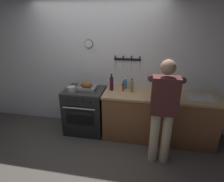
# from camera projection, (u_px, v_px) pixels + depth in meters

# --- Properties ---
(ground_plane) EXTENTS (8.00, 8.00, 0.00)m
(ground_plane) POSITION_uv_depth(u_px,v_px,m) (80.00, 165.00, 2.83)
(ground_plane) COLOR #4C4742
(wall_back) EXTENTS (6.00, 0.13, 2.60)m
(wall_back) POSITION_uv_depth(u_px,v_px,m) (99.00, 65.00, 3.58)
(wall_back) COLOR silver
(wall_back) RESTS_ON ground
(counter_block) EXTENTS (2.03, 0.65, 0.90)m
(counter_block) POSITION_uv_depth(u_px,v_px,m) (158.00, 116.00, 3.36)
(counter_block) COLOR brown
(counter_block) RESTS_ON ground
(stove) EXTENTS (0.76, 0.67, 0.90)m
(stove) POSITION_uv_depth(u_px,v_px,m) (85.00, 110.00, 3.60)
(stove) COLOR black
(stove) RESTS_ON ground
(person_cook) EXTENTS (0.51, 0.63, 1.66)m
(person_cook) POSITION_uv_depth(u_px,v_px,m) (163.00, 107.00, 2.62)
(person_cook) COLOR #C6B793
(person_cook) RESTS_ON ground
(roasting_pan) EXTENTS (0.35, 0.26, 0.16)m
(roasting_pan) POSITION_uv_depth(u_px,v_px,m) (86.00, 86.00, 3.41)
(roasting_pan) COLOR #B7B7BC
(roasting_pan) RESTS_ON stove
(saucepan) EXTENTS (0.15, 0.15, 0.10)m
(saucepan) POSITION_uv_depth(u_px,v_px,m) (72.00, 89.00, 3.31)
(saucepan) COLOR #B7B7BC
(saucepan) RESTS_ON stove
(cutting_board) EXTENTS (0.36, 0.24, 0.02)m
(cutting_board) POSITION_uv_depth(u_px,v_px,m) (160.00, 95.00, 3.16)
(cutting_board) COLOR tan
(cutting_board) RESTS_ON counter_block
(bottle_dish_soap) EXTENTS (0.07, 0.07, 0.21)m
(bottle_dish_soap) POSITION_uv_depth(u_px,v_px,m) (125.00, 84.00, 3.46)
(bottle_dish_soap) COLOR #338CCC
(bottle_dish_soap) RESTS_ON counter_block
(bottle_wine_red) EXTENTS (0.07, 0.07, 0.32)m
(bottle_wine_red) POSITION_uv_depth(u_px,v_px,m) (112.00, 83.00, 3.35)
(bottle_wine_red) COLOR #47141E
(bottle_wine_red) RESTS_ON counter_block
(bottle_vinegar) EXTENTS (0.07, 0.07, 0.25)m
(bottle_vinegar) POSITION_uv_depth(u_px,v_px,m) (132.00, 87.00, 3.29)
(bottle_vinegar) COLOR #997F4C
(bottle_vinegar) RESTS_ON counter_block
(bottle_soy_sauce) EXTENTS (0.06, 0.06, 0.20)m
(bottle_soy_sauce) POSITION_uv_depth(u_px,v_px,m) (162.00, 88.00, 3.29)
(bottle_soy_sauce) COLOR black
(bottle_soy_sauce) RESTS_ON counter_block
(bottle_hot_sauce) EXTENTS (0.05, 0.05, 0.19)m
(bottle_hot_sauce) POSITION_uv_depth(u_px,v_px,m) (123.00, 87.00, 3.35)
(bottle_hot_sauce) COLOR red
(bottle_hot_sauce) RESTS_ON counter_block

